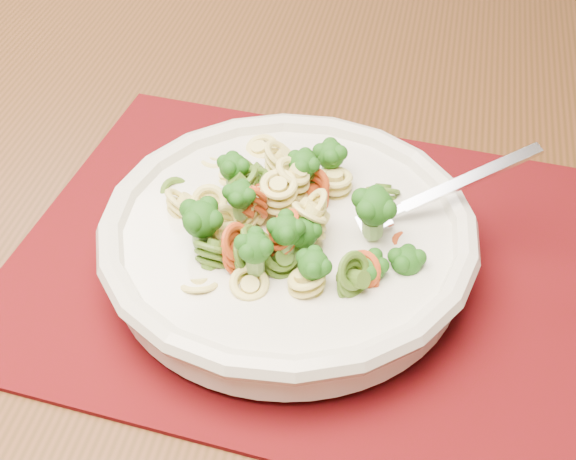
# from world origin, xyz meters

# --- Properties ---
(dining_table) EXTENTS (1.43, 0.98, 0.78)m
(dining_table) POSITION_xyz_m (0.27, -0.01, 0.67)
(dining_table) COLOR #532E17
(dining_table) RESTS_ON ground
(placemat) EXTENTS (0.47, 0.36, 0.00)m
(placemat) POSITION_xyz_m (0.33, -0.08, 0.79)
(placemat) COLOR #4F030F
(placemat) RESTS_ON dining_table
(pasta_bowl) EXTENTS (0.29, 0.29, 0.05)m
(pasta_bowl) POSITION_xyz_m (0.31, -0.10, 0.82)
(pasta_bowl) COLOR silver
(pasta_bowl) RESTS_ON placemat
(pasta_broccoli_heap) EXTENTS (0.24, 0.24, 0.06)m
(pasta_broccoli_heap) POSITION_xyz_m (0.31, -0.10, 0.83)
(pasta_broccoli_heap) COLOR #F1E077
(pasta_broccoli_heap) RESTS_ON pasta_bowl
(fork) EXTENTS (0.17, 0.11, 0.08)m
(fork) POSITION_xyz_m (0.37, -0.08, 0.83)
(fork) COLOR silver
(fork) RESTS_ON pasta_bowl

